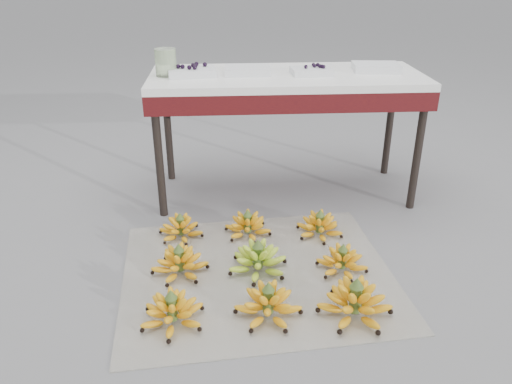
{
  "coord_description": "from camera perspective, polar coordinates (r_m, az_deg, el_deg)",
  "views": [
    {
      "loc": [
        -0.24,
        -1.92,
        1.37
      ],
      "look_at": [
        -0.09,
        0.33,
        0.29
      ],
      "focal_mm": 35.0,
      "sensor_mm": 36.0,
      "label": 1
    }
  ],
  "objects": [
    {
      "name": "bunch_back_right",
      "position": [
        2.68,
        7.27,
        -3.89
      ],
      "size": [
        0.27,
        0.27,
        0.15
      ],
      "rotation": [
        0.0,
        0.0,
        0.08
      ],
      "color": "yellow",
      "rests_on": "newspaper_mat"
    },
    {
      "name": "bunch_mid_right",
      "position": [
        2.41,
        9.8,
        -7.81
      ],
      "size": [
        0.32,
        0.32,
        0.15
      ],
      "rotation": [
        0.0,
        0.0,
        -0.41
      ],
      "color": "yellow",
      "rests_on": "newspaper_mat"
    },
    {
      "name": "glass_jar",
      "position": [
        2.89,
        -10.27,
        14.37
      ],
      "size": [
        0.14,
        0.14,
        0.15
      ],
      "primitive_type": "cylinder",
      "rotation": [
        0.0,
        0.0,
        0.16
      ],
      "color": "#DCF5C3",
      "rests_on": "vendor_table"
    },
    {
      "name": "vendor_table",
      "position": [
        2.94,
        3.48,
        11.73
      ],
      "size": [
        1.56,
        0.62,
        0.75
      ],
      "color": "black",
      "rests_on": "ground"
    },
    {
      "name": "bunch_mid_left",
      "position": [
        2.38,
        -8.71,
        -8.04
      ],
      "size": [
        0.29,
        0.29,
        0.16
      ],
      "rotation": [
        0.0,
        0.0,
        -0.09
      ],
      "color": "yellow",
      "rests_on": "newspaper_mat"
    },
    {
      "name": "ground",
      "position": [
        2.36,
        2.7,
        -9.72
      ],
      "size": [
        60.0,
        60.0,
        0.0
      ],
      "primitive_type": "plane",
      "color": "slate",
      "rests_on": "ground"
    },
    {
      "name": "bunch_back_left",
      "position": [
        2.67,
        -8.6,
        -4.16
      ],
      "size": [
        0.3,
        0.3,
        0.14
      ],
      "rotation": [
        0.0,
        0.0,
        -0.37
      ],
      "color": "yellow",
      "rests_on": "newspaper_mat"
    },
    {
      "name": "tray_far_right",
      "position": [
        3.07,
        13.56,
        13.69
      ],
      "size": [
        0.28,
        0.21,
        0.04
      ],
      "color": "silver",
      "rests_on": "vendor_table"
    },
    {
      "name": "bunch_back_center",
      "position": [
        2.66,
        -0.95,
        -3.9
      ],
      "size": [
        0.3,
        0.3,
        0.15
      ],
      "rotation": [
        0.0,
        0.0,
        0.26
      ],
      "color": "yellow",
      "rests_on": "newspaper_mat"
    },
    {
      "name": "tray_far_left",
      "position": [
        2.89,
        -7.38,
        13.51
      ],
      "size": [
        0.29,
        0.22,
        0.07
      ],
      "color": "silver",
      "rests_on": "vendor_table"
    },
    {
      "name": "bunch_front_right",
      "position": [
        2.14,
        11.25,
        -12.3
      ],
      "size": [
        0.34,
        0.34,
        0.19
      ],
      "rotation": [
        0.0,
        0.0,
        -0.13
      ],
      "color": "yellow",
      "rests_on": "newspaper_mat"
    },
    {
      "name": "tray_left",
      "position": [
        2.91,
        -1.0,
        13.75
      ],
      "size": [
        0.26,
        0.19,
        0.04
      ],
      "color": "silver",
      "rests_on": "vendor_table"
    },
    {
      "name": "bunch_front_center",
      "position": [
        2.1,
        1.4,
        -12.71
      ],
      "size": [
        0.3,
        0.3,
        0.17
      ],
      "rotation": [
        0.0,
        0.0,
        -0.08
      ],
      "color": "yellow",
      "rests_on": "newspaper_mat"
    },
    {
      "name": "bunch_mid_center",
      "position": [
        2.36,
        0.23,
        -7.81
      ],
      "size": [
        0.3,
        0.3,
        0.17
      ],
      "rotation": [
        0.0,
        0.0,
        -0.06
      ],
      "color": "#80B521",
      "rests_on": "newspaper_mat"
    },
    {
      "name": "tray_right",
      "position": [
        2.91,
        6.36,
        13.59
      ],
      "size": [
        0.23,
        0.18,
        0.06
      ],
      "color": "silver",
      "rests_on": "vendor_table"
    },
    {
      "name": "bunch_front_left",
      "position": [
        2.1,
        -9.54,
        -13.33
      ],
      "size": [
        0.32,
        0.32,
        0.16
      ],
      "rotation": [
        0.0,
        0.0,
        0.24
      ],
      "color": "yellow",
      "rests_on": "newspaper_mat"
    },
    {
      "name": "newspaper_mat",
      "position": [
        2.38,
        0.2,
        -9.34
      ],
      "size": [
        1.34,
        1.16,
        0.01
      ],
      "primitive_type": "cube",
      "rotation": [
        0.0,
        0.0,
        0.09
      ],
      "color": "white",
      "rests_on": "ground"
    }
  ]
}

